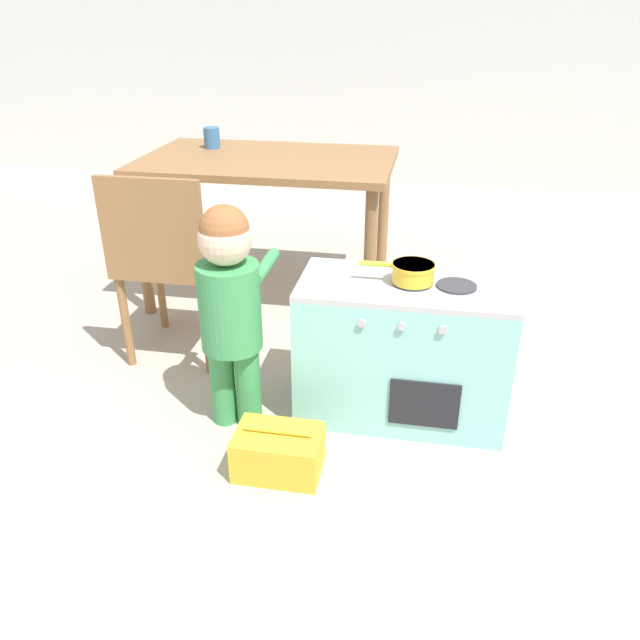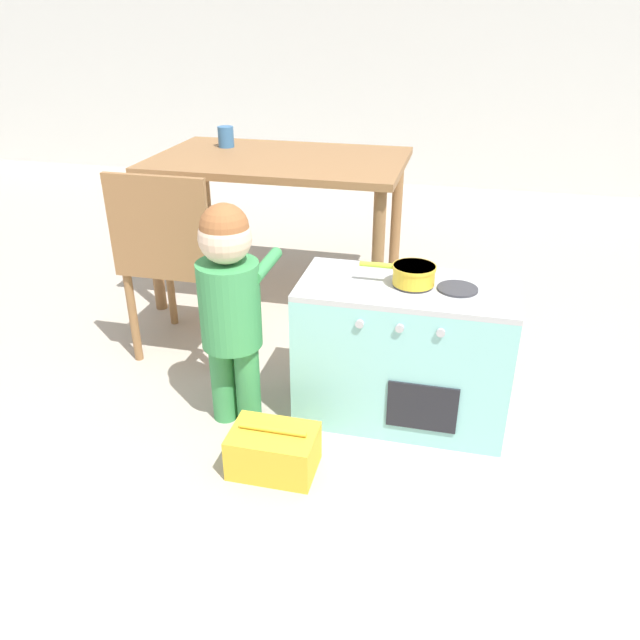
% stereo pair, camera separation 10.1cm
% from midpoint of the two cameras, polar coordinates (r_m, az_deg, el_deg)
% --- Properties ---
extents(ground_plane, '(16.00, 16.00, 0.00)m').
position_cam_midpoint_polar(ground_plane, '(1.87, -3.57, -21.55)').
color(ground_plane, '#B2A899').
extents(wall_back, '(10.00, 0.06, 2.60)m').
position_cam_midpoint_polar(wall_back, '(5.39, 10.34, 25.64)').
color(wall_back, silver).
rests_on(wall_back, ground_plane).
extents(play_kitchen, '(0.75, 0.38, 0.54)m').
position_cam_midpoint_polar(play_kitchen, '(2.29, 8.86, -2.93)').
color(play_kitchen, '#8CD1CC').
rests_on(play_kitchen, ground_plane).
extents(toy_pot, '(0.26, 0.15, 0.07)m').
position_cam_midpoint_polar(toy_pot, '(2.15, 9.85, 4.23)').
color(toy_pot, yellow).
rests_on(toy_pot, play_kitchen).
extents(child_figure, '(0.24, 0.35, 0.83)m').
position_cam_midpoint_polar(child_figure, '(2.13, -6.93, 2.26)').
color(child_figure, '#3D9351').
rests_on(child_figure, ground_plane).
extents(toy_basket, '(0.28, 0.19, 0.17)m').
position_cam_midpoint_polar(toy_basket, '(2.11, -2.87, -11.86)').
color(toy_basket, gold).
rests_on(toy_basket, ground_plane).
extents(dining_table, '(1.22, 0.78, 0.73)m').
position_cam_midpoint_polar(dining_table, '(3.16, -2.77, 13.03)').
color(dining_table, olive).
rests_on(dining_table, ground_plane).
extents(dining_chair_near, '(0.42, 0.42, 0.83)m').
position_cam_midpoint_polar(dining_chair_near, '(2.66, -11.87, 5.68)').
color(dining_chair_near, olive).
rests_on(dining_chair_near, ground_plane).
extents(cup_on_table, '(0.08, 0.08, 0.10)m').
position_cam_midpoint_polar(cup_on_table, '(3.38, -7.72, 16.26)').
color(cup_on_table, teal).
rests_on(cup_on_table, dining_table).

